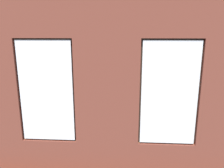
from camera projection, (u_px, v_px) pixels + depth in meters
ground_plane at (115, 117)px, 7.09m from camera, size 6.24×6.49×0.10m
brick_wall_with_windows at (107, 85)px, 3.90m from camera, size 5.64×0.30×3.45m
white_wall_right at (24, 63)px, 6.65m from camera, size 0.10×5.49×3.45m
couch_by_window at (74, 138)px, 4.90m from camera, size 1.76×0.87×0.80m
couch_left at (185, 111)px, 6.52m from camera, size 0.96×1.78×0.80m
coffee_table at (109, 100)px, 7.45m from camera, size 1.31×0.71×0.44m
cup_ceramic at (97, 98)px, 7.35m from camera, size 0.07×0.07×0.08m
candle_jar at (105, 96)px, 7.52m from camera, size 0.08×0.08×0.12m
table_plant_small at (112, 95)px, 7.29m from camera, size 0.16×0.16×0.25m
remote_gray at (109, 98)px, 7.43m from camera, size 0.06×0.17×0.02m
remote_silver at (120, 97)px, 7.53m from camera, size 0.18×0.11×0.02m
media_console at (45, 101)px, 7.64m from camera, size 0.96×0.42×0.54m
tv_flatscreen at (44, 85)px, 7.50m from camera, size 0.91×0.20×0.68m
papasan_chair at (115, 87)px, 8.91m from camera, size 1.11×1.11×0.70m
potted_plant_corner_near_left at (173, 77)px, 8.92m from camera, size 0.82×0.82×1.30m
potted_plant_by_left_couch at (164, 96)px, 7.81m from camera, size 0.38×0.38×0.64m
potted_plant_near_tv at (51, 101)px, 6.64m from camera, size 1.00×0.98×1.26m
potted_plant_corner_far_left at (218, 126)px, 4.51m from camera, size 1.03×1.08×1.21m
potted_plant_between_couches at (133, 112)px, 4.73m from camera, size 0.94×1.06×1.45m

